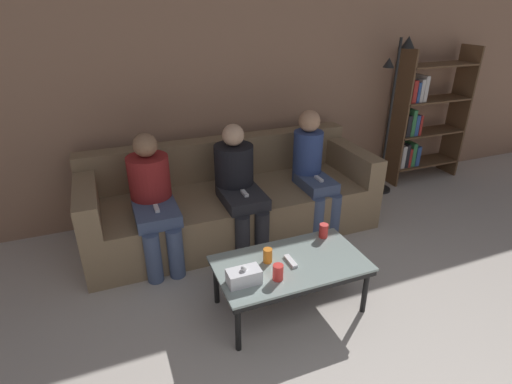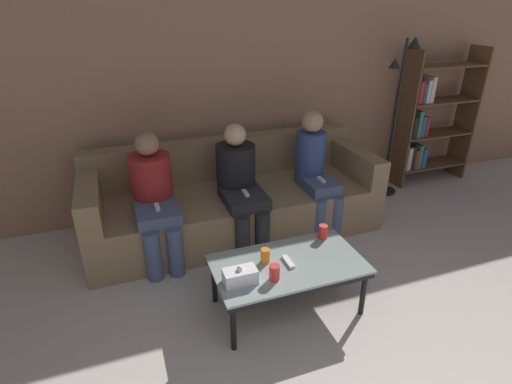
{
  "view_description": "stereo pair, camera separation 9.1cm",
  "coord_description": "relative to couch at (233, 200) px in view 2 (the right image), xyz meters",
  "views": [
    {
      "loc": [
        -1.06,
        0.01,
        2.07
      ],
      "look_at": [
        0.0,
        2.68,
        0.69
      ],
      "focal_mm": 28.0,
      "sensor_mm": 36.0,
      "label": 1
    },
    {
      "loc": [
        -0.97,
        -0.02,
        2.07
      ],
      "look_at": [
        0.0,
        2.68,
        0.69
      ],
      "focal_mm": 28.0,
      "sensor_mm": 36.0,
      "label": 2
    }
  ],
  "objects": [
    {
      "name": "wall_back",
      "position": [
        0.0,
        0.57,
        1.0
      ],
      "size": [
        12.0,
        0.06,
        2.6
      ],
      "color": "#9E755B",
      "rests_on": "ground_plane"
    },
    {
      "name": "couch",
      "position": [
        0.0,
        0.0,
        0.0
      ],
      "size": [
        2.74,
        0.99,
        0.84
      ],
      "color": "#897051",
      "rests_on": "ground_plane"
    },
    {
      "name": "coffee_table",
      "position": [
        0.03,
        -1.25,
        0.06
      ],
      "size": [
        1.07,
        0.59,
        0.4
      ],
      "color": "#8C9E99",
      "rests_on": "ground_plane"
    },
    {
      "name": "cup_near_left",
      "position": [
        0.41,
        -1.04,
        0.15
      ],
      "size": [
        0.07,
        0.07,
        0.11
      ],
      "color": "red",
      "rests_on": "coffee_table"
    },
    {
      "name": "cup_near_right",
      "position": [
        -0.14,
        -1.39,
        0.15
      ],
      "size": [
        0.07,
        0.07,
        0.11
      ],
      "color": "red",
      "rests_on": "coffee_table"
    },
    {
      "name": "cup_far_center",
      "position": [
        -0.12,
        -1.19,
        0.15
      ],
      "size": [
        0.07,
        0.07,
        0.11
      ],
      "color": "orange",
      "rests_on": "coffee_table"
    },
    {
      "name": "tissue_box",
      "position": [
        -0.36,
        -1.34,
        0.15
      ],
      "size": [
        0.22,
        0.12,
        0.13
      ],
      "color": "white",
      "rests_on": "coffee_table"
    },
    {
      "name": "game_remote",
      "position": [
        0.03,
        -1.25,
        0.11
      ],
      "size": [
        0.04,
        0.15,
        0.02
      ],
      "color": "white",
      "rests_on": "coffee_table"
    },
    {
      "name": "bookshelf",
      "position": [
        2.53,
        0.34,
        0.45
      ],
      "size": [
        0.97,
        0.32,
        1.6
      ],
      "color": "brown",
      "rests_on": "ground_plane"
    },
    {
      "name": "standing_lamp",
      "position": [
        1.96,
        0.19,
        0.77
      ],
      "size": [
        0.31,
        0.26,
        1.74
      ],
      "color": "black",
      "rests_on": "ground_plane"
    },
    {
      "name": "seated_person_left_end",
      "position": [
        -0.76,
        -0.22,
        0.29
      ],
      "size": [
        0.35,
        0.7,
        1.11
      ],
      "color": "#47567A",
      "rests_on": "ground_plane"
    },
    {
      "name": "seated_person_mid_left",
      "position": [
        0.0,
        -0.22,
        0.29
      ],
      "size": [
        0.36,
        0.71,
        1.1
      ],
      "color": "#28282D",
      "rests_on": "ground_plane"
    },
    {
      "name": "seated_person_mid_right",
      "position": [
        0.76,
        -0.22,
        0.31
      ],
      "size": [
        0.31,
        0.61,
        1.15
      ],
      "color": "#47567A",
      "rests_on": "ground_plane"
    }
  ]
}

